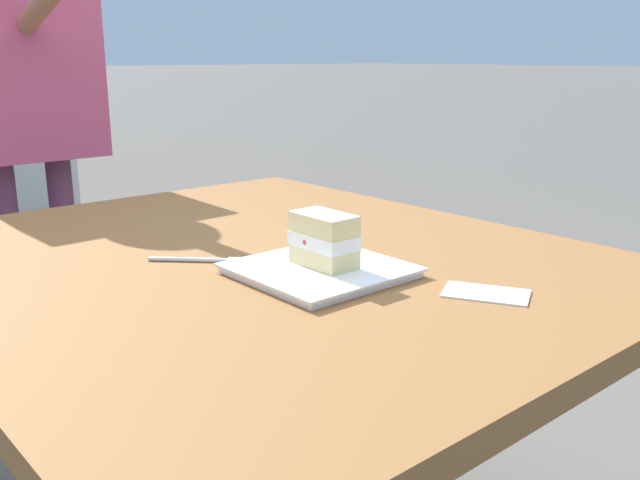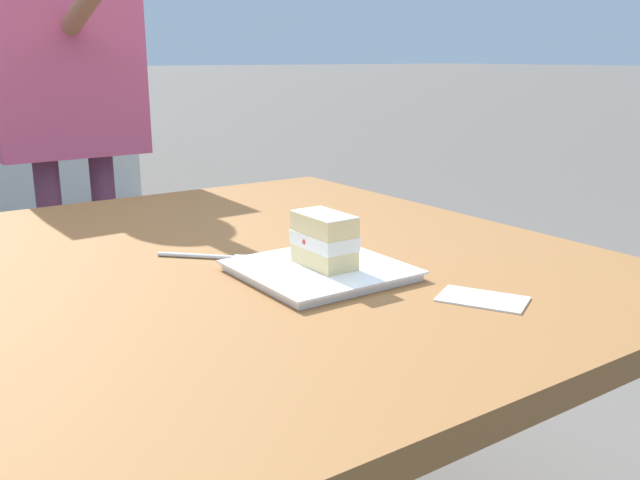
% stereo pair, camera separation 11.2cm
% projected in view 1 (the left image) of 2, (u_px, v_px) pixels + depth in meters
% --- Properties ---
extents(patio_table, '(1.28, 1.08, 0.74)m').
position_uv_depth(patio_table, '(255.00, 303.00, 1.28)').
color(patio_table, brown).
rests_on(patio_table, ground).
extents(dessert_plate, '(0.25, 0.25, 0.02)m').
position_uv_depth(dessert_plate, '(320.00, 270.00, 1.14)').
color(dessert_plate, white).
rests_on(dessert_plate, patio_table).
extents(cake_slice, '(0.11, 0.07, 0.09)m').
position_uv_depth(cake_slice, '(324.00, 240.00, 1.13)').
color(cake_slice, '#EAD18C').
rests_on(cake_slice, dessert_plate).
extents(dessert_fork, '(0.13, 0.13, 0.01)m').
position_uv_depth(dessert_fork, '(203.00, 260.00, 1.21)').
color(dessert_fork, silver).
rests_on(dessert_fork, patio_table).
extents(paper_napkin, '(0.15, 0.13, 0.00)m').
position_uv_depth(paper_napkin, '(486.00, 293.00, 1.05)').
color(paper_napkin, white).
rests_on(paper_napkin, patio_table).
extents(diner_person, '(0.57, 0.44, 1.58)m').
position_uv_depth(diner_person, '(20.00, 68.00, 1.95)').
color(diner_person, '#5D3049').
rests_on(diner_person, ground).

